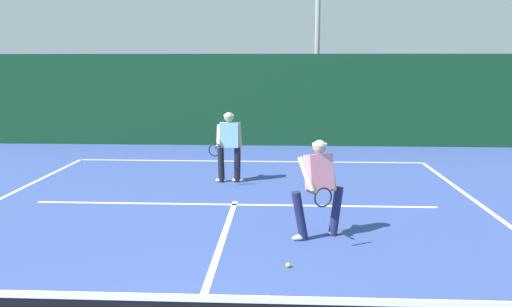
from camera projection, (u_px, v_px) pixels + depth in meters
court_line_baseline_far at (249, 161)px, 14.58m from camera, size 9.50×0.10×0.01m
court_line_service at (234, 205)px, 10.17m from camera, size 7.74×0.10×0.01m
court_line_centre at (215, 262)px, 7.26m from camera, size 0.10×6.40×0.01m
player_near at (319, 185)px, 8.12m from camera, size 0.88×0.99×1.56m
player_far at (229, 144)px, 11.93m from camera, size 0.70×0.87×1.61m
tennis_ball at (288, 265)px, 7.07m from camera, size 0.07×0.07×0.07m
back_fence_windscreen at (254, 100)px, 17.13m from camera, size 19.00×0.12×2.97m
light_pole at (318, 20)px, 18.18m from camera, size 0.55×0.44×6.64m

